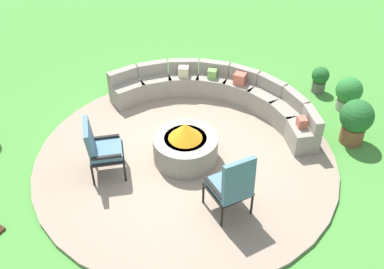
# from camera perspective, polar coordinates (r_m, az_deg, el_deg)

# --- Properties ---
(ground_plane) EXTENTS (24.00, 24.00, 0.00)m
(ground_plane) POSITION_cam_1_polar(r_m,az_deg,el_deg) (8.01, -0.79, -3.27)
(ground_plane) COLOR #478C38
(patio_circle) EXTENTS (5.18, 5.18, 0.06)m
(patio_circle) POSITION_cam_1_polar(r_m,az_deg,el_deg) (7.99, -0.79, -3.10)
(patio_circle) COLOR gray
(patio_circle) RESTS_ON ground_plane
(fire_pit) EXTENTS (1.10, 1.10, 0.73)m
(fire_pit) POSITION_cam_1_polar(r_m,az_deg,el_deg) (7.78, -0.81, -1.37)
(fire_pit) COLOR gray
(fire_pit) RESTS_ON patio_circle
(curved_stone_bench) EXTENTS (4.12, 1.89, 0.68)m
(curved_stone_bench) POSITION_cam_1_polar(r_m,az_deg,el_deg) (9.05, 3.46, 4.89)
(curved_stone_bench) COLOR gray
(curved_stone_bench) RESTS_ON patio_circle
(lounge_chair_front_left) EXTENTS (0.78, 0.80, 1.04)m
(lounge_chair_front_left) POSITION_cam_1_polar(r_m,az_deg,el_deg) (7.49, -11.23, -1.58)
(lounge_chair_front_left) COLOR black
(lounge_chair_front_left) RESTS_ON patio_circle
(lounge_chair_front_right) EXTENTS (0.78, 0.77, 1.12)m
(lounge_chair_front_right) POSITION_cam_1_polar(r_m,az_deg,el_deg) (6.71, 4.96, -6.23)
(lounge_chair_front_right) COLOR black
(lounge_chair_front_right) RESTS_ON patio_circle
(potted_plant_0) EXTENTS (0.36, 0.36, 0.57)m
(potted_plant_0) POSITION_cam_1_polar(r_m,az_deg,el_deg) (9.95, 15.50, 6.68)
(potted_plant_0) COLOR #605B56
(potted_plant_0) RESTS_ON ground_plane
(potted_plant_1) EXTENTS (0.52, 0.52, 0.69)m
(potted_plant_1) POSITION_cam_1_polar(r_m,az_deg,el_deg) (9.54, 18.77, 4.92)
(potted_plant_1) COLOR #A89E8E
(potted_plant_1) RESTS_ON ground_plane
(potted_plant_2) EXTENTS (0.59, 0.59, 0.86)m
(potted_plant_2) POSITION_cam_1_polar(r_m,az_deg,el_deg) (8.63, 19.57, 1.70)
(potted_plant_2) COLOR brown
(potted_plant_2) RESTS_ON ground_plane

